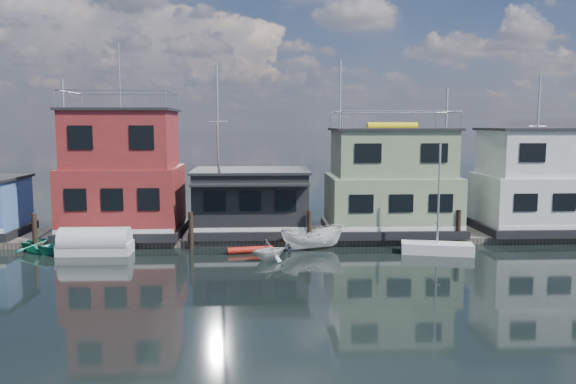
{
  "coord_description": "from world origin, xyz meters",
  "views": [
    {
      "loc": [
        0.08,
        -23.49,
        7.32
      ],
      "look_at": [
        1.86,
        12.0,
        3.0
      ],
      "focal_mm": 35.0,
      "sensor_mm": 36.0,
      "label": 1
    }
  ],
  "objects": [
    {
      "name": "background_masts",
      "position": [
        4.76,
        18.0,
        5.55
      ],
      "size": [
        36.4,
        0.16,
        12.0
      ],
      "color": "silver",
      "rests_on": "ground"
    },
    {
      "name": "pilings",
      "position": [
        -0.33,
        9.2,
        1.1
      ],
      "size": [
        42.28,
        0.28,
        2.2
      ],
      "color": "#2D2116",
      "rests_on": "ground"
    },
    {
      "name": "houseboat_red",
      "position": [
        -8.5,
        12.0,
        4.1
      ],
      "size": [
        7.4,
        5.9,
        11.86
      ],
      "color": "black",
      "rests_on": "dock"
    },
    {
      "name": "houseboat_green",
      "position": [
        8.5,
        12.0,
        3.55
      ],
      "size": [
        8.4,
        5.9,
        7.03
      ],
      "color": "black",
      "rests_on": "dock"
    },
    {
      "name": "tarp_runabout",
      "position": [
        -9.26,
        8.13,
        0.61
      ],
      "size": [
        4.06,
        1.68,
        1.64
      ],
      "rotation": [
        0.0,
        0.0,
        -0.01
      ],
      "color": "silver",
      "rests_on": "ground"
    },
    {
      "name": "houseboat_white",
      "position": [
        18.5,
        12.0,
        3.54
      ],
      "size": [
        8.4,
        5.9,
        6.66
      ],
      "color": "black",
      "rests_on": "dock"
    },
    {
      "name": "dock",
      "position": [
        0.0,
        12.0,
        0.2
      ],
      "size": [
        48.0,
        5.0,
        0.4
      ],
      "primitive_type": "cube",
      "color": "#595147",
      "rests_on": "ground"
    },
    {
      "name": "dinghy_teal",
      "position": [
        -11.72,
        8.59,
        0.43
      ],
      "size": [
        5.1,
        4.63,
        0.87
      ],
      "primitive_type": "imported",
      "rotation": [
        0.0,
        0.0,
        1.07
      ],
      "color": "teal",
      "rests_on": "ground"
    },
    {
      "name": "houseboat_dark",
      "position": [
        -0.5,
        11.98,
        2.42
      ],
      "size": [
        7.4,
        6.1,
        4.06
      ],
      "color": "black",
      "rests_on": "dock"
    },
    {
      "name": "dinghy_white",
      "position": [
        0.54,
        6.26,
        0.56
      ],
      "size": [
        2.75,
        2.64,
        1.12
      ],
      "primitive_type": "imported",
      "rotation": [
        0.0,
        0.0,
        2.09
      ],
      "color": "silver",
      "rests_on": "ground"
    },
    {
      "name": "motorboat",
      "position": [
        3.13,
        8.61,
        0.72
      ],
      "size": [
        3.89,
        1.84,
        1.45
      ],
      "primitive_type": "imported",
      "rotation": [
        0.0,
        0.0,
        1.69
      ],
      "color": "white",
      "rests_on": "ground"
    },
    {
      "name": "day_sailer",
      "position": [
        10.1,
        7.23,
        0.39
      ],
      "size": [
        4.15,
        2.15,
        6.24
      ],
      "rotation": [
        0.0,
        0.0,
        -0.22
      ],
      "color": "white",
      "rests_on": "ground"
    },
    {
      "name": "ground",
      "position": [
        0.0,
        0.0,
        0.0
      ],
      "size": [
        160.0,
        160.0,
        0.0
      ],
      "primitive_type": "plane",
      "color": "black",
      "rests_on": "ground"
    },
    {
      "name": "red_kayak",
      "position": [
        -0.49,
        7.89,
        0.19
      ],
      "size": [
        2.64,
        0.82,
        0.38
      ],
      "primitive_type": "cylinder",
      "rotation": [
        0.0,
        1.57,
        0.17
      ],
      "color": "#B31E13",
      "rests_on": "ground"
    }
  ]
}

